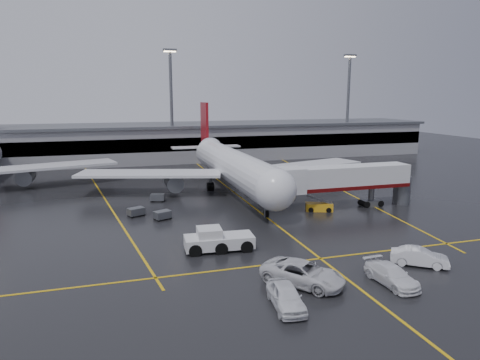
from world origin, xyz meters
name	(u,v)px	position (x,y,z in m)	size (l,w,h in m)	color
ground	(249,204)	(0.00, 0.00, 0.00)	(220.00, 220.00, 0.00)	black
apron_line_centre	(249,204)	(0.00, 0.00, 0.01)	(0.25, 90.00, 0.02)	gold
apron_line_stop	(320,258)	(0.00, -22.00, 0.01)	(60.00, 0.25, 0.02)	gold
apron_line_left	(104,198)	(-20.00, 10.00, 0.01)	(0.25, 70.00, 0.02)	gold
apron_line_right	(329,183)	(18.00, 10.00, 0.01)	(0.25, 70.00, 0.02)	gold
terminal	(190,141)	(0.00, 47.93, 4.32)	(122.00, 19.00, 8.60)	gray
light_mast_mid	(171,99)	(-5.00, 42.00, 14.47)	(3.00, 1.20, 25.45)	#595B60
light_mast_right	(348,99)	(40.00, 42.00, 14.47)	(3.00, 1.20, 25.45)	#595B60
main_airliner	(231,165)	(0.00, 9.70, 4.21)	(48.80, 45.60, 14.10)	silver
jet_bridge	(346,180)	(11.87, -6.00, 3.93)	(19.90, 3.40, 6.05)	silver
pushback_tractor	(217,241)	(-8.86, -16.89, 0.98)	(7.05, 3.39, 2.45)	silver
belt_loader	(319,207)	(7.85, -6.26, 0.55)	(3.82, 2.58, 2.24)	gold
service_van_a	(303,273)	(-4.05, -26.75, 0.96)	(3.19, 6.92, 1.92)	silver
service_van_b	(392,275)	(2.97, -28.77, 0.78)	(2.20, 5.40, 1.57)	white
service_van_c	(420,257)	(7.84, -26.13, 0.82)	(1.74, 4.99, 1.64)	silver
service_van_d	(286,296)	(-6.87, -29.94, 0.86)	(2.04, 5.06, 1.73)	white
baggage_cart_a	(162,215)	(-12.85, -4.37, 0.63)	(2.36, 2.00, 1.12)	#595B60
baggage_cart_b	(136,211)	(-15.93, -1.85, 0.63)	(2.35, 1.99, 1.12)	#595B60
baggage_cart_c	(158,197)	(-12.42, 5.33, 0.63)	(2.27, 1.79, 1.12)	#595B60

